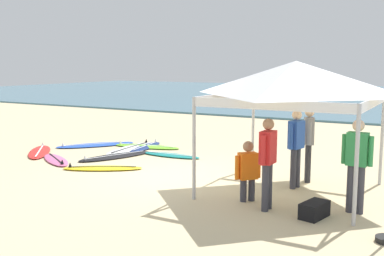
{
  "coord_description": "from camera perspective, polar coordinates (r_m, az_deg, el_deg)",
  "views": [
    {
      "loc": [
        5.69,
        -9.05,
        2.69
      ],
      "look_at": [
        -0.27,
        1.44,
        1.0
      ],
      "focal_mm": 43.0,
      "sensor_mm": 36.0,
      "label": 1
    }
  ],
  "objects": [
    {
      "name": "person_orange",
      "position": [
        9.09,
        6.94,
        -5.02
      ],
      "size": [
        0.4,
        0.44,
        1.2
      ],
      "color": "#383842",
      "rests_on": "ground"
    },
    {
      "name": "person_grey",
      "position": [
        10.79,
        14.27,
        -1.35
      ],
      "size": [
        0.32,
        0.53,
        1.71
      ],
      "color": "#2D2D33",
      "rests_on": "ground"
    },
    {
      "name": "surfboard_yellow",
      "position": [
        12.06,
        -11.07,
        -4.9
      ],
      "size": [
        2.03,
        1.5,
        0.19
      ],
      "color": "yellow",
      "rests_on": "ground"
    },
    {
      "name": "surfboard_lime",
      "position": [
        14.99,
        -5.74,
        -2.27
      ],
      "size": [
        2.39,
        0.99,
        0.19
      ],
      "color": "#7AD12D",
      "rests_on": "ground"
    },
    {
      "name": "person_red",
      "position": [
        8.53,
        9.37,
        -3.64
      ],
      "size": [
        0.22,
        0.55,
        1.71
      ],
      "color": "#383842",
      "rests_on": "ground"
    },
    {
      "name": "sea",
      "position": [
        39.84,
        21.37,
        3.62
      ],
      "size": [
        80.0,
        36.0,
        0.1
      ],
      "primitive_type": "cube",
      "color": "teal",
      "rests_on": "ground"
    },
    {
      "name": "ground_plane",
      "position": [
        11.03,
        -2.48,
        -6.16
      ],
      "size": [
        80.0,
        80.0,
        0.0
      ],
      "primitive_type": "plane",
      "color": "beige"
    },
    {
      "name": "surfboard_black",
      "position": [
        13.52,
        -9.57,
        -3.47
      ],
      "size": [
        1.4,
        2.36,
        0.19
      ],
      "color": "black",
      "rests_on": "ground"
    },
    {
      "name": "surfboard_pink",
      "position": [
        13.39,
        -16.53,
        -3.79
      ],
      "size": [
        1.87,
        1.42,
        0.19
      ],
      "color": "pink",
      "rests_on": "ground"
    },
    {
      "name": "canopy_tent",
      "position": [
        9.74,
        12.72,
        6.0
      ],
      "size": [
        3.19,
        3.19,
        2.75
      ],
      "color": "#B7B7BC",
      "rests_on": "ground"
    },
    {
      "name": "surfboard_navy",
      "position": [
        14.9,
        -5.8,
        -2.33
      ],
      "size": [
        0.79,
        1.95,
        0.19
      ],
      "color": "navy",
      "rests_on": "ground"
    },
    {
      "name": "surfboard_teal",
      "position": [
        13.49,
        -2.55,
        -3.38
      ],
      "size": [
        1.88,
        0.55,
        0.19
      ],
      "color": "#19847F",
      "rests_on": "ground"
    },
    {
      "name": "surfboard_blue",
      "position": [
        15.52,
        -11.88,
        -2.05
      ],
      "size": [
        2.11,
        2.46,
        0.19
      ],
      "color": "blue",
      "rests_on": "ground"
    },
    {
      "name": "person_blue",
      "position": [
        10.16,
        12.78,
        -1.86
      ],
      "size": [
        0.29,
        0.54,
        1.71
      ],
      "color": "#383842",
      "rests_on": "ground"
    },
    {
      "name": "surfboard_white",
      "position": [
        14.72,
        -7.66,
        -2.49
      ],
      "size": [
        0.86,
        2.49,
        0.19
      ],
      "color": "white",
      "rests_on": "ground"
    },
    {
      "name": "gear_bag_near_tent",
      "position": [
        8.49,
        14.94,
        -9.78
      ],
      "size": [
        0.44,
        0.66,
        0.28
      ],
      "primitive_type": "cube",
      "rotation": [
        0.0,
        0.0,
        1.35
      ],
      "color": "black",
      "rests_on": "ground"
    },
    {
      "name": "surfboard_red",
      "position": [
        14.75,
        -18.39,
        -2.81
      ],
      "size": [
        1.91,
        2.06,
        0.19
      ],
      "color": "red",
      "rests_on": "ground"
    },
    {
      "name": "person_green",
      "position": [
        8.76,
        19.77,
        -3.7
      ],
      "size": [
        0.55,
        0.24,
        1.71
      ],
      "color": "#383842",
      "rests_on": "ground"
    }
  ]
}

